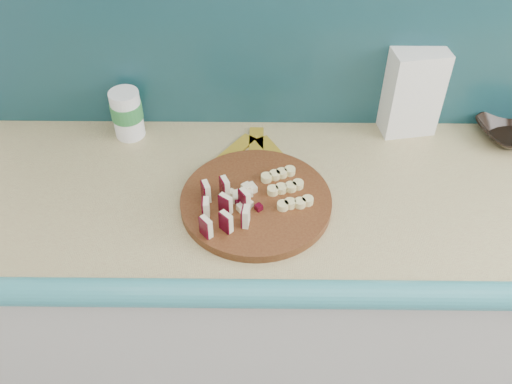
% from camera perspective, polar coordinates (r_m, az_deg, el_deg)
% --- Properties ---
extents(kitchen_counter, '(2.20, 0.63, 0.91)m').
position_cam_1_polar(kitchen_counter, '(1.75, 12.53, -10.84)').
color(kitchen_counter, beige).
rests_on(kitchen_counter, ground).
extents(backsplash, '(2.20, 0.02, 0.50)m').
position_cam_1_polar(backsplash, '(1.50, 15.04, 14.60)').
color(backsplash, teal).
rests_on(backsplash, kitchen_counter).
extents(cutting_board, '(0.45, 0.45, 0.02)m').
position_cam_1_polar(cutting_board, '(1.33, 0.00, -0.96)').
color(cutting_board, '#441E0E').
rests_on(cutting_board, kitchen_counter).
extents(apple_wedges, '(0.12, 0.16, 0.05)m').
position_cam_1_polar(apple_wedges, '(1.27, -3.34, -1.48)').
color(apple_wedges, '#F2EAC2').
rests_on(apple_wedges, cutting_board).
extents(apple_chunks, '(0.06, 0.06, 0.02)m').
position_cam_1_polar(apple_chunks, '(1.31, -0.92, -0.57)').
color(apple_chunks, '#F7EBC6').
rests_on(apple_chunks, cutting_board).
extents(banana_slices, '(0.12, 0.15, 0.02)m').
position_cam_1_polar(banana_slices, '(1.34, 3.07, 0.38)').
color(banana_slices, '#EEE191').
rests_on(banana_slices, cutting_board).
extents(brown_bowl, '(0.21, 0.21, 0.04)m').
position_cam_1_polar(brown_bowl, '(1.66, 24.10, 5.52)').
color(brown_bowl, black).
rests_on(brown_bowl, kitchen_counter).
extents(flour_bag, '(0.15, 0.12, 0.24)m').
position_cam_1_polar(flour_bag, '(1.55, 15.29, 9.79)').
color(flour_bag, white).
rests_on(flour_bag, kitchen_counter).
extents(canister, '(0.08, 0.08, 0.13)m').
position_cam_1_polar(canister, '(1.53, -12.78, 7.70)').
color(canister, white).
rests_on(canister, kitchen_counter).
extents(banana_peel, '(0.24, 0.20, 0.01)m').
position_cam_1_polar(banana_peel, '(1.47, -0.14, 3.95)').
color(banana_peel, gold).
rests_on(banana_peel, kitchen_counter).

